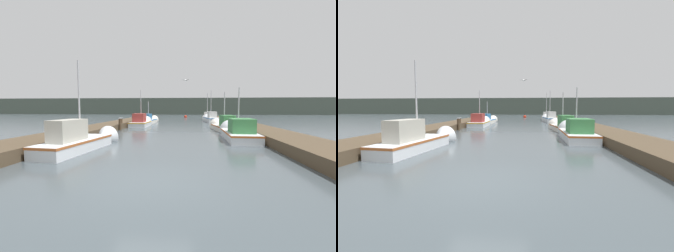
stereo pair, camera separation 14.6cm
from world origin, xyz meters
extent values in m
plane|color=#424C51|center=(0.00, 0.00, 0.00)|extent=(200.00, 200.00, 0.00)
cube|color=#4C3D2B|center=(-6.57, 16.00, 0.26)|extent=(2.59, 40.00, 0.52)
cube|color=#4C3D2B|center=(6.57, 16.00, 0.26)|extent=(2.59, 40.00, 0.52)
cube|color=#424C42|center=(0.00, 67.87, 2.45)|extent=(120.00, 16.00, 4.89)
cube|color=silver|center=(-4.21, 4.07, 0.28)|extent=(1.86, 4.69, 0.56)
cube|color=#AA5729|center=(-4.21, 4.07, 0.50)|extent=(1.89, 4.73, 0.10)
cone|color=silver|center=(-3.92, 6.86, 0.28)|extent=(1.42, 1.18, 1.32)
cube|color=#B2AD9E|center=(-4.27, 3.50, 1.04)|extent=(1.03, 1.96, 0.97)
cylinder|color=#B2B2B7|center=(-4.18, 4.41, 2.43)|extent=(0.08, 0.08, 3.75)
cube|color=silver|center=(4.30, 8.60, 0.27)|extent=(1.83, 4.80, 0.54)
cube|color=#BD5820|center=(4.30, 8.60, 0.48)|extent=(1.86, 4.83, 0.10)
cone|color=silver|center=(4.36, 11.60, 0.27)|extent=(1.67, 1.27, 1.65)
cube|color=#387A42|center=(4.29, 8.01, 0.97)|extent=(1.38, 1.87, 0.85)
cylinder|color=#B2B2B7|center=(4.31, 8.96, 1.94)|extent=(0.08, 0.08, 2.80)
cube|color=silver|center=(4.29, 14.12, 0.23)|extent=(2.01, 5.13, 0.47)
cube|color=#A74B18|center=(4.29, 14.12, 0.41)|extent=(2.04, 5.16, 0.10)
cone|color=silver|center=(3.99, 17.12, 0.23)|extent=(1.54, 1.15, 1.45)
cube|color=#387A42|center=(4.35, 13.50, 0.94)|extent=(1.18, 1.74, 0.95)
cylinder|color=#B2B2B7|center=(4.25, 14.50, 1.94)|extent=(0.08, 0.08, 2.94)
cube|color=silver|center=(-4.17, 18.03, 0.27)|extent=(1.71, 3.99, 0.53)
cube|color=gold|center=(-4.17, 18.03, 0.47)|extent=(1.74, 4.02, 0.10)
cone|color=silver|center=(-4.16, 20.42, 0.27)|extent=(1.62, 0.82, 1.61)
cube|color=#99332D|center=(-4.18, 17.53, 0.98)|extent=(1.19, 1.62, 0.90)
cylinder|color=#B2B2B7|center=(-4.17, 18.32, 2.23)|extent=(0.08, 0.08, 3.40)
cube|color=silver|center=(-4.29, 22.94, 0.26)|extent=(1.75, 5.17, 0.52)
cube|color=blue|center=(-4.29, 22.94, 0.46)|extent=(1.78, 5.20, 0.10)
cone|color=silver|center=(-4.06, 26.10, 0.26)|extent=(1.41, 1.34, 1.32)
cube|color=#2D6699|center=(-4.33, 22.30, 0.89)|extent=(1.18, 1.87, 0.75)
cylinder|color=#B2B2B7|center=(-4.26, 23.32, 1.69)|extent=(0.08, 0.08, 2.35)
cube|color=silver|center=(4.25, 26.34, 0.34)|extent=(1.94, 5.24, 0.68)
cube|color=teal|center=(4.25, 26.34, 0.62)|extent=(1.97, 5.27, 0.10)
cone|color=silver|center=(4.00, 29.39, 0.34)|extent=(1.53, 1.11, 1.46)
cube|color=silver|center=(4.30, 25.70, 1.09)|extent=(1.17, 1.77, 0.83)
cylinder|color=#B2B2B7|center=(4.22, 26.72, 2.60)|extent=(0.08, 0.08, 3.84)
cube|color=silver|center=(4.12, 31.63, 0.27)|extent=(1.49, 3.64, 0.53)
cube|color=#A7501F|center=(4.12, 31.63, 0.47)|extent=(1.52, 3.67, 0.10)
cone|color=silver|center=(4.14, 33.79, 0.27)|extent=(1.39, 0.70, 1.38)
cube|color=silver|center=(4.11, 31.18, 0.94)|extent=(1.10, 1.15, 0.82)
cylinder|color=#B2B2B7|center=(4.12, 31.90, 2.51)|extent=(0.08, 0.08, 3.95)
cylinder|color=#473523|center=(-5.16, 13.85, 0.54)|extent=(0.24, 0.24, 1.08)
cylinder|color=silver|center=(-5.16, 13.85, 1.10)|extent=(0.28, 0.28, 0.04)
cylinder|color=#473523|center=(-5.49, 15.33, 0.52)|extent=(0.25, 0.25, 1.03)
cylinder|color=silver|center=(-5.49, 15.33, 1.05)|extent=(0.28, 0.28, 0.04)
cylinder|color=#473523|center=(-5.35, 20.23, 0.65)|extent=(0.26, 0.26, 1.30)
cylinder|color=silver|center=(-5.35, 20.23, 1.32)|extent=(0.30, 0.30, 0.04)
sphere|color=red|center=(0.38, 40.50, 0.17)|extent=(0.62, 0.62, 0.62)
cylinder|color=black|center=(0.38, 40.50, 0.73)|extent=(0.06, 0.06, 0.50)
ellipsoid|color=white|center=(0.81, 12.05, 4.22)|extent=(0.23, 0.31, 0.12)
cube|color=gray|center=(0.68, 12.10, 4.24)|extent=(0.30, 0.21, 0.07)
cube|color=gray|center=(0.93, 12.00, 4.24)|extent=(0.30, 0.21, 0.07)
camera|label=1|loc=(1.11, -6.00, 2.07)|focal=24.00mm
camera|label=2|loc=(1.25, -5.98, 2.07)|focal=24.00mm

